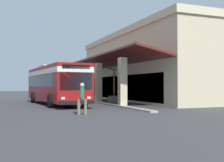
{
  "coord_description": "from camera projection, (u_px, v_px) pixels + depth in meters",
  "views": [
    {
      "loc": [
        27.77,
        -5.67,
        1.57
      ],
      "look_at": [
        6.53,
        2.62,
        1.94
      ],
      "focal_mm": 45.81,
      "sensor_mm": 36.0,
      "label": 1
    }
  ],
  "objects": [
    {
      "name": "potted_palm",
      "position": [
        114.0,
        94.0,
        26.39
      ],
      "size": [
        1.94,
        1.79,
        3.22
      ],
      "color": "gray",
      "rests_on": "ground"
    },
    {
      "name": "transit_bus",
      "position": [
        55.0,
        82.0,
        23.93
      ],
      "size": [
        11.37,
        3.38,
        3.34
      ],
      "color": "maroon",
      "rests_on": "ground"
    },
    {
      "name": "ground",
      "position": [
        136.0,
        100.0,
        30.81
      ],
      "size": [
        120.0,
        120.0,
        0.0
      ],
      "primitive_type": "plane",
      "color": "#38383A"
    },
    {
      "name": "pedestrian",
      "position": [
        82.0,
        97.0,
        15.4
      ],
      "size": [
        0.64,
        0.55,
        1.71
      ],
      "color": "#726651",
      "rests_on": "ground"
    },
    {
      "name": "plaza_building",
      "position": [
        169.0,
        68.0,
        32.42
      ],
      "size": [
        22.66,
        16.54,
        7.23
      ],
      "color": "#C6B793",
      "rests_on": "ground"
    },
    {
      "name": "curb_strip",
      "position": [
        88.0,
        101.0,
        28.86
      ],
      "size": [
        26.84,
        0.5,
        0.12
      ],
      "primitive_type": "cube",
      "color": "#9E998E",
      "rests_on": "ground"
    }
  ]
}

